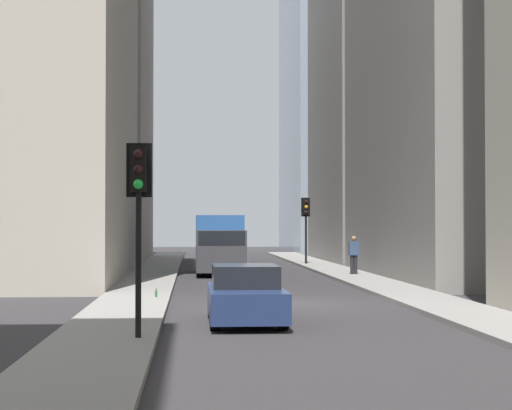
{
  "coord_description": "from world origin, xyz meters",
  "views": [
    {
      "loc": [
        -26.86,
        2.68,
        2.41
      ],
      "look_at": [
        12.62,
        -0.15,
        3.28
      ],
      "focal_mm": 61.91,
      "sensor_mm": 36.0,
      "label": 1
    }
  ],
  "objects_px": {
    "delivery_truck": "(220,244)",
    "sedan_navy": "(245,296)",
    "traffic_light_foreground": "(139,194)",
    "pedestrian": "(354,253)",
    "discarded_bottle": "(156,294)",
    "traffic_light_midblock": "(306,215)"
  },
  "relations": [
    {
      "from": "traffic_light_midblock",
      "to": "sedan_navy",
      "type": "bearing_deg",
      "value": 169.82
    },
    {
      "from": "pedestrian",
      "to": "discarded_bottle",
      "type": "relative_size",
      "value": 6.46
    },
    {
      "from": "sedan_navy",
      "to": "discarded_bottle",
      "type": "bearing_deg",
      "value": 21.07
    },
    {
      "from": "delivery_truck",
      "to": "traffic_light_midblock",
      "type": "distance_m",
      "value": 10.06
    },
    {
      "from": "sedan_navy",
      "to": "traffic_light_midblock",
      "type": "relative_size",
      "value": 1.12
    },
    {
      "from": "delivery_truck",
      "to": "traffic_light_foreground",
      "type": "relative_size",
      "value": 1.65
    },
    {
      "from": "sedan_navy",
      "to": "traffic_light_foreground",
      "type": "bearing_deg",
      "value": 146.72
    },
    {
      "from": "sedan_navy",
      "to": "pedestrian",
      "type": "distance_m",
      "value": 19.43
    },
    {
      "from": "delivery_truck",
      "to": "traffic_light_foreground",
      "type": "bearing_deg",
      "value": 174.48
    },
    {
      "from": "sedan_navy",
      "to": "traffic_light_foreground",
      "type": "xyz_separation_m",
      "value": [
        -3.61,
        2.37,
        2.36
      ]
    },
    {
      "from": "traffic_light_foreground",
      "to": "traffic_light_midblock",
      "type": "bearing_deg",
      "value": -13.05
    },
    {
      "from": "traffic_light_foreground",
      "to": "delivery_truck",
      "type": "bearing_deg",
      "value": -5.52
    },
    {
      "from": "delivery_truck",
      "to": "discarded_bottle",
      "type": "height_order",
      "value": "delivery_truck"
    },
    {
      "from": "discarded_bottle",
      "to": "traffic_light_midblock",
      "type": "bearing_deg",
      "value": -18.44
    },
    {
      "from": "traffic_light_midblock",
      "to": "traffic_light_foreground",
      "type": "bearing_deg",
      "value": 166.95
    },
    {
      "from": "delivery_truck",
      "to": "sedan_navy",
      "type": "bearing_deg",
      "value": -180.0
    },
    {
      "from": "delivery_truck",
      "to": "pedestrian",
      "type": "height_order",
      "value": "delivery_truck"
    },
    {
      "from": "delivery_truck",
      "to": "sedan_navy",
      "type": "xyz_separation_m",
      "value": [
        -20.9,
        -0.0,
        -0.8
      ]
    },
    {
      "from": "traffic_light_midblock",
      "to": "pedestrian",
      "type": "relative_size",
      "value": 2.2
    },
    {
      "from": "delivery_truck",
      "to": "traffic_light_midblock",
      "type": "bearing_deg",
      "value": -31.96
    },
    {
      "from": "sedan_navy",
      "to": "traffic_light_midblock",
      "type": "distance_m",
      "value": 29.9
    },
    {
      "from": "traffic_light_foreground",
      "to": "discarded_bottle",
      "type": "height_order",
      "value": "traffic_light_foreground"
    }
  ]
}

